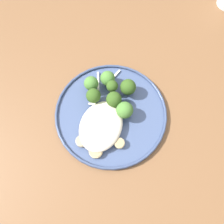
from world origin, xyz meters
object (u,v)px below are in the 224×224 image
(seared_scallop_half_hidden, at_px, (95,151))
(broccoli_floret_rear_charred, at_px, (108,78))
(seared_scallop_left_edge, at_px, (103,108))
(broccoli_floret_right_tilted, at_px, (112,86))
(broccoli_floret_center_pile, at_px, (94,96))
(broccoli_floret_front_edge, at_px, (128,87))
(seared_scallop_right_edge, at_px, (119,143))
(seared_scallop_on_noodles, at_px, (93,118))
(broccoli_floret_left_leaning, at_px, (125,110))
(broccoli_floret_tall_stalk, at_px, (91,84))
(dinner_plate, at_px, (112,114))
(seared_scallop_rear_pale, at_px, (81,141))
(broccoli_floret_near_rim, at_px, (114,99))

(seared_scallop_half_hidden, bearing_deg, broccoli_floret_rear_charred, 10.34)
(seared_scallop_half_hidden, xyz_separation_m, broccoli_floret_rear_charred, (0.19, 0.03, 0.02))
(seared_scallop_left_edge, height_order, broccoli_floret_right_tilted, broccoli_floret_right_tilted)
(broccoli_floret_center_pile, bearing_deg, broccoli_floret_front_edge, -53.73)
(seared_scallop_right_edge, height_order, broccoli_floret_right_tilted, broccoli_floret_right_tilted)
(seared_scallop_on_noodles, bearing_deg, broccoli_floret_front_edge, -29.86)
(broccoli_floret_left_leaning, bearing_deg, seared_scallop_half_hidden, 162.46)
(broccoli_floret_tall_stalk, bearing_deg, broccoli_floret_center_pile, -149.44)
(broccoli_floret_front_edge, bearing_deg, dinner_plate, 164.78)
(seared_scallop_right_edge, distance_m, seared_scallop_on_noodles, 0.09)
(seared_scallop_rear_pale, bearing_deg, seared_scallop_half_hidden, -105.86)
(seared_scallop_on_noodles, bearing_deg, seared_scallop_left_edge, -23.16)
(seared_scallop_right_edge, height_order, broccoli_floret_center_pile, broccoli_floret_center_pile)
(seared_scallop_left_edge, distance_m, broccoli_floret_left_leaning, 0.06)
(broccoli_floret_front_edge, relative_size, broccoli_floret_left_leaning, 0.97)
(seared_scallop_left_edge, height_order, broccoli_floret_tall_stalk, broccoli_floret_tall_stalk)
(seared_scallop_on_noodles, height_order, broccoli_floret_rear_charred, broccoli_floret_rear_charred)
(seared_scallop_on_noodles, distance_m, broccoli_floret_tall_stalk, 0.09)
(broccoli_floret_right_tilted, bearing_deg, seared_scallop_rear_pale, 171.04)
(dinner_plate, distance_m, seared_scallop_on_noodles, 0.05)
(seared_scallop_on_noodles, distance_m, broccoli_floret_rear_charred, 0.11)
(dinner_plate, xyz_separation_m, broccoli_floret_right_tilted, (0.06, 0.02, 0.04))
(broccoli_floret_tall_stalk, bearing_deg, seared_scallop_rear_pale, -168.46)
(seared_scallop_right_edge, relative_size, broccoli_floret_left_leaning, 0.46)
(broccoli_floret_right_tilted, height_order, broccoli_floret_front_edge, broccoli_floret_front_edge)
(seared_scallop_rear_pale, relative_size, broccoli_floret_center_pile, 0.48)
(broccoli_floret_right_tilted, bearing_deg, broccoli_floret_front_edge, -71.74)
(seared_scallop_half_hidden, relative_size, broccoli_floret_center_pile, 0.59)
(seared_scallop_right_edge, relative_size, seared_scallop_half_hidden, 0.77)
(seared_scallop_left_edge, xyz_separation_m, broccoli_floret_tall_stalk, (0.05, 0.05, 0.02))
(seared_scallop_right_edge, height_order, broccoli_floret_left_leaning, broccoli_floret_left_leaning)
(broccoli_floret_center_pile, xyz_separation_m, broccoli_floret_tall_stalk, (0.03, 0.02, -0.00))
(broccoli_floret_left_leaning, bearing_deg, broccoli_floret_rear_charred, 44.39)
(dinner_plate, bearing_deg, seared_scallop_half_hidden, 177.07)
(seared_scallop_left_edge, xyz_separation_m, broccoli_floret_right_tilted, (0.05, -0.01, 0.02))
(seared_scallop_on_noodles, relative_size, broccoli_floret_left_leaning, 0.51)
(seared_scallop_on_noodles, height_order, seared_scallop_half_hidden, same)
(broccoli_floret_rear_charred, xyz_separation_m, broccoli_floret_right_tilted, (-0.02, -0.02, 0.00))
(seared_scallop_right_edge, bearing_deg, broccoli_floret_tall_stalk, 44.53)
(seared_scallop_half_hidden, relative_size, broccoli_floret_left_leaning, 0.59)
(dinner_plate, height_order, seared_scallop_on_noodles, seared_scallop_on_noodles)
(broccoli_floret_left_leaning, bearing_deg, broccoli_floret_front_edge, 10.34)
(seared_scallop_rear_pale, height_order, broccoli_floret_right_tilted, broccoli_floret_right_tilted)
(broccoli_floret_rear_charred, bearing_deg, seared_scallop_right_edge, -150.74)
(seared_scallop_left_edge, relative_size, broccoli_floret_near_rim, 0.54)
(broccoli_floret_right_tilted, distance_m, broccoli_floret_center_pile, 0.05)
(broccoli_floret_left_leaning, bearing_deg, broccoli_floret_center_pile, 83.52)
(seared_scallop_half_hidden, height_order, broccoli_floret_rear_charred, broccoli_floret_rear_charred)
(broccoli_floret_near_rim, distance_m, broccoli_floret_tall_stalk, 0.08)
(seared_scallop_left_edge, bearing_deg, broccoli_floret_left_leaning, -85.99)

